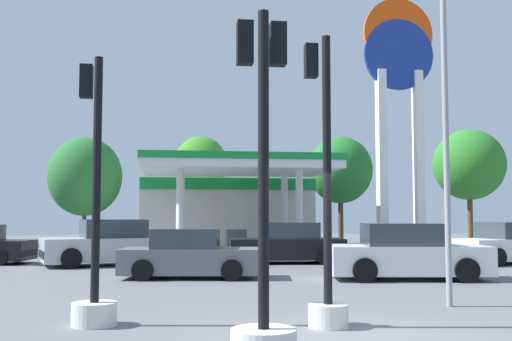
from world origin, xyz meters
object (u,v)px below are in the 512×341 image
object	(u,v)px
tree_3	(340,170)
car_0	(109,244)
traffic_signal_1	(326,237)
corner_streetlamp	(449,70)
tree_1	(85,177)
car_2	(508,245)
car_3	(190,256)
traffic_signal_0	(94,254)
tree_2	(201,165)
tree_4	(469,165)
traffic_signal_2	(263,261)
station_pole_sign	(399,93)
car_4	(406,254)
car_5	(287,245)

from	to	relation	value
tree_3	car_0	bearing A→B (deg)	-130.79
traffic_signal_1	corner_streetlamp	world-z (taller)	corner_streetlamp
tree_1	car_0	bearing A→B (deg)	-79.17
car_0	car_2	bearing A→B (deg)	-5.39
car_3	traffic_signal_0	world-z (taller)	traffic_signal_0
tree_2	corner_streetlamp	size ratio (longest dim) A/B	0.85
car_2	car_3	size ratio (longest dim) A/B	1.11
car_3	tree_4	xyz separation A→B (m)	(18.96, 20.10, 4.41)
traffic_signal_2	corner_streetlamp	size ratio (longest dim) A/B	0.56
station_pole_sign	traffic_signal_2	distance (m)	23.35
car_2	car_4	xyz separation A→B (m)	(-5.77, -4.58, 0.02)
tree_2	corner_streetlamp	distance (m)	27.34
traffic_signal_0	car_4	bearing A→B (deg)	37.47
car_3	tree_4	size ratio (longest dim) A/B	0.56
station_pole_sign	car_0	world-z (taller)	station_pole_sign
car_0	car_2	world-z (taller)	car_0
station_pole_sign	traffic_signal_2	bearing A→B (deg)	-115.80
station_pole_sign	tree_2	size ratio (longest dim) A/B	1.84
tree_2	tree_3	xyz separation A→B (m)	(8.70, -1.33, -0.35)
station_pole_sign	corner_streetlamp	bearing A→B (deg)	-108.24
car_2	tree_2	distance (m)	20.77
traffic_signal_1	traffic_signal_2	xyz separation A→B (m)	(-1.35, -2.08, -0.21)
car_2	tree_3	xyz separation A→B (m)	(-1.72, 16.13, 3.87)
car_4	tree_3	distance (m)	21.45
traffic_signal_1	corner_streetlamp	distance (m)	4.67
car_2	car_5	size ratio (longest dim) A/B	1.05
car_0	car_5	size ratio (longest dim) A/B	1.13
traffic_signal_2	tree_3	size ratio (longest dim) A/B	0.67
station_pole_sign	car_2	size ratio (longest dim) A/B	2.71
tree_2	traffic_signal_0	bearing A→B (deg)	-96.44
car_2	tree_4	size ratio (longest dim) A/B	0.62
car_0	corner_streetlamp	world-z (taller)	corner_streetlamp
traffic_signal_0	traffic_signal_1	xyz separation A→B (m)	(3.76, -0.68, 0.29)
tree_3	corner_streetlamp	bearing A→B (deg)	-101.26
car_0	tree_2	distance (m)	17.11
tree_4	corner_streetlamp	xyz separation A→B (m)	(-14.04, -26.34, -0.35)
car_4	tree_2	world-z (taller)	tree_2
traffic_signal_0	traffic_signal_2	xyz separation A→B (m)	(2.41, -2.76, 0.07)
station_pole_sign	car_3	bearing A→B (deg)	-135.20
car_2	traffic_signal_1	size ratio (longest dim) A/B	0.95
traffic_signal_0	station_pole_sign	bearing A→B (deg)	55.08
car_2	traffic_signal_2	bearing A→B (deg)	-129.98
car_2	car_4	size ratio (longest dim) A/B	0.99
traffic_signal_1	corner_streetlamp	xyz separation A→B (m)	(2.97, 1.60, 3.24)
car_0	tree_3	bearing A→B (deg)	49.21
car_0	car_5	distance (m)	6.46
station_pole_sign	car_2	distance (m)	9.90
car_3	car_2	bearing A→B (deg)	16.19
car_0	car_4	size ratio (longest dim) A/B	1.06
car_3	traffic_signal_0	xyz separation A→B (m)	(-1.82, -7.16, 0.53)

